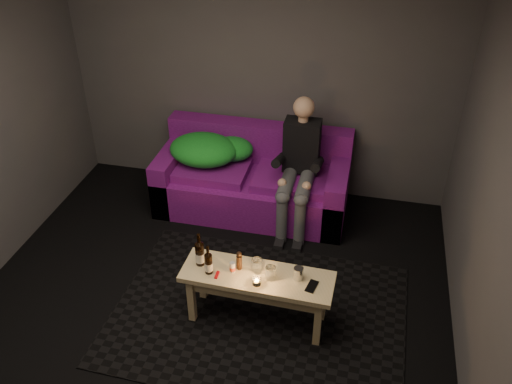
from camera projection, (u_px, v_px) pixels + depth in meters
The scene contains 17 objects.
floor at pixel (198, 331), 4.36m from camera, with size 4.50×4.50×0.00m, color black.
room at pixel (205, 121), 3.82m from camera, with size 4.50×4.50×4.50m.
rug at pixel (259, 314), 4.50m from camera, with size 2.38×1.73×0.01m, color black.
sofa at pixel (254, 181), 5.65m from camera, with size 1.94×0.87×0.83m.
green_blanket at pixel (209, 149), 5.55m from camera, with size 0.85×0.58×0.29m.
person at pixel (299, 164), 5.23m from camera, with size 0.35×0.80×1.29m.
coffee_table at pixel (257, 283), 4.24m from camera, with size 1.20×0.41×0.49m.
beer_bottle_a at pixel (200, 253), 4.24m from camera, with size 0.07×0.07×0.29m.
beer_bottle_b at pixel (208, 263), 4.16m from camera, with size 0.06×0.06×0.25m.
salt_shaker at pixel (232, 267), 4.20m from camera, with size 0.04×0.04×0.09m, color silver.
pepper_mill at pixel (239, 262), 4.22m from camera, with size 0.05×0.05×0.12m, color black.
tumbler_back at pixel (257, 265), 4.21m from camera, with size 0.09×0.09×0.10m, color white.
tealight at pixel (257, 282), 4.09m from camera, with size 0.07×0.07×0.05m.
tumbler_front at pixel (271, 273), 4.13m from camera, with size 0.08×0.08×0.11m, color white.
steel_cup at pixel (298, 273), 4.13m from camera, with size 0.08×0.08×0.10m, color #B7BABF.
smartphone at pixel (312, 286), 4.08m from camera, with size 0.07×0.14×0.01m, color black.
red_lighter at pixel (217, 275), 4.18m from camera, with size 0.02×0.08×0.01m, color #B30B10.
Camera 1 is at (1.12, -2.82, 3.35)m, focal length 38.00 mm.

